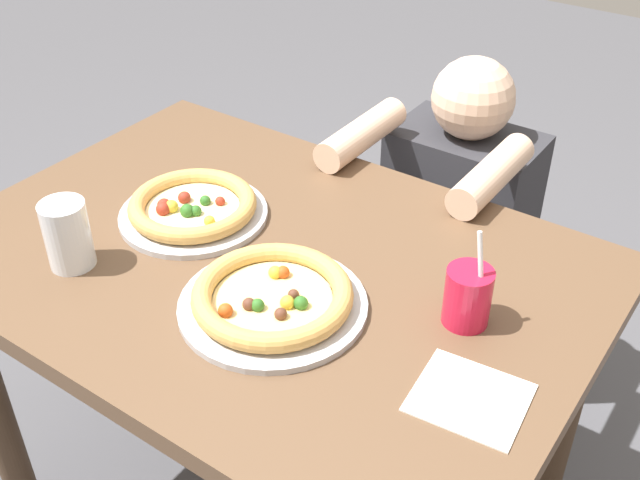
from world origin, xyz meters
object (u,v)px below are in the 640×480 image
object	(u,v)px
pizza_near	(273,298)
pizza_far	(193,208)
drink_cup_colored	(468,296)
water_cup_clear	(67,234)
diner_seated	(454,239)

from	to	relation	value
pizza_near	pizza_far	distance (m)	0.32
drink_cup_colored	water_cup_clear	distance (m)	0.70
pizza_near	diner_seated	world-z (taller)	diner_seated
pizza_far	water_cup_clear	xyz separation A→B (m)	(-0.07, -0.24, 0.04)
drink_cup_colored	pizza_near	bearing A→B (deg)	-150.70
drink_cup_colored	diner_seated	distance (m)	0.78
pizza_far	pizza_near	bearing A→B (deg)	-23.42
pizza_far	diner_seated	xyz separation A→B (m)	(0.27, 0.65, -0.34)
water_cup_clear	diner_seated	distance (m)	1.02
pizza_near	pizza_far	bearing A→B (deg)	156.58
pizza_far	drink_cup_colored	distance (m)	0.57
drink_cup_colored	pizza_far	bearing A→B (deg)	-177.41
pizza_near	drink_cup_colored	size ratio (longest dim) A/B	1.78
water_cup_clear	diner_seated	xyz separation A→B (m)	(0.35, 0.88, -0.38)
water_cup_clear	diner_seated	world-z (taller)	diner_seated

